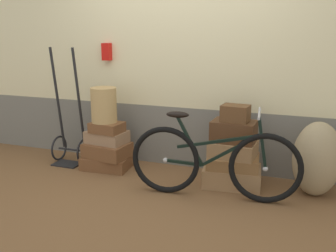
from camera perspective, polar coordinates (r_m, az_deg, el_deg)
The scene contains 15 objects.
ground at distance 4.02m, azimuth -1.82°, elevation -9.73°, with size 10.20×5.20×0.06m, color brown.
station_building at distance 4.47m, azimuth 2.29°, elevation 11.93°, with size 8.20×0.74×2.84m.
suitcase_0 at distance 4.62m, azimuth -9.00°, elevation -5.28°, with size 0.54×0.39×0.15m, color brown.
suitcase_1 at distance 4.55m, azimuth -8.98°, elevation -3.53°, with size 0.50×0.37×0.16m, color brown.
suitcase_2 at distance 4.54m, azimuth -9.03°, elevation -1.59°, with size 0.45×0.31×0.14m, color #937051.
suitcase_3 at distance 4.46m, azimuth -9.02°, elevation -0.19°, with size 0.35×0.27×0.11m, color brown.
suitcase_4 at distance 4.13m, azimuth 9.44°, elevation -7.30°, with size 0.59×0.41×0.20m, color #9E754C.
suitcase_5 at distance 4.09m, azimuth 9.65°, elevation -5.18°, with size 0.52×0.41×0.12m, color olive.
suitcase_6 at distance 4.04m, azimuth 9.61°, elevation -3.37°, with size 0.46×0.34×0.16m, color #9E754C.
suitcase_7 at distance 3.99m, azimuth 9.71°, elevation -0.78°, with size 0.44×0.30×0.22m, color #4C2D19.
suitcase_8 at distance 3.92m, azimuth 9.94°, elevation 1.84°, with size 0.27×0.20×0.17m, color brown.
wicker_basket at distance 4.43m, azimuth -9.47°, elevation 3.10°, with size 0.29×0.29×0.40m, color tan.
luggage_trolley at distance 4.83m, azimuth -14.31°, elevation -1.63°, with size 0.38×0.38×1.40m.
burlap_sack at distance 4.02m, azimuth 21.16°, elevation -4.60°, with size 0.46×0.39×0.75m, color #9E8966.
bicycle at distance 3.72m, azimuth 6.75°, elevation -5.35°, with size 1.64×0.46×0.87m.
Camera 1 is at (1.36, -3.41, 1.62)m, focal length 41.17 mm.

